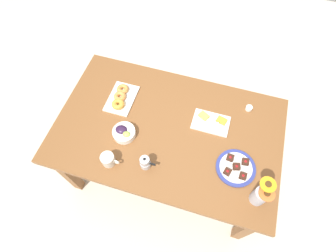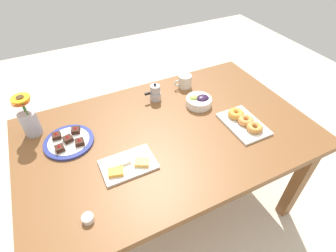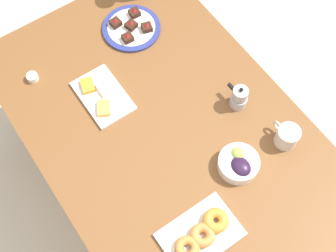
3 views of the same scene
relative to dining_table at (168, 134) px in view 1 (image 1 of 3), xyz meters
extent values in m
plane|color=beige|center=(0.00, 0.00, -0.65)|extent=(6.00, 6.00, 0.00)
cube|color=brown|center=(0.00, 0.00, 0.07)|extent=(1.60, 1.00, 0.04)
cube|color=brown|center=(-0.72, -0.42, -0.30)|extent=(0.07, 0.07, 0.70)
cube|color=brown|center=(0.72, -0.42, -0.30)|extent=(0.07, 0.07, 0.70)
cube|color=brown|center=(-0.72, 0.42, -0.30)|extent=(0.07, 0.07, 0.70)
cube|color=brown|center=(0.72, 0.42, -0.30)|extent=(0.07, 0.07, 0.70)
cylinder|color=beige|center=(-0.30, -0.35, 0.13)|extent=(0.09, 0.09, 0.09)
cylinder|color=brown|center=(-0.30, -0.35, 0.16)|extent=(0.08, 0.08, 0.00)
torus|color=beige|center=(-0.24, -0.35, 0.13)|extent=(0.05, 0.01, 0.05)
cylinder|color=white|center=(-0.28, -0.13, 0.11)|extent=(0.16, 0.16, 0.05)
ellipsoid|color=#2D1938|center=(-0.30, -0.12, 0.13)|extent=(0.09, 0.07, 0.04)
ellipsoid|color=#9EC14C|center=(-0.25, -0.15, 0.13)|extent=(0.06, 0.05, 0.04)
cube|color=white|center=(0.28, 0.13, 0.09)|extent=(0.26, 0.17, 0.01)
cube|color=#EFB74C|center=(0.22, 0.16, 0.11)|extent=(0.09, 0.08, 0.02)
cube|color=white|center=(0.30, 0.11, 0.11)|extent=(0.07, 0.05, 0.02)
cube|color=orange|center=(0.35, 0.16, 0.11)|extent=(0.08, 0.07, 0.02)
cube|color=white|center=(-0.41, 0.14, 0.09)|extent=(0.19, 0.28, 0.01)
torus|color=gold|center=(-0.40, 0.07, 0.12)|extent=(0.13, 0.13, 0.04)
torus|color=#DF8540|center=(-0.42, 0.14, 0.12)|extent=(0.12, 0.12, 0.03)
torus|color=#CA853D|center=(-0.42, 0.21, 0.12)|extent=(0.11, 0.11, 0.03)
cylinder|color=white|center=(0.52, 0.33, 0.10)|extent=(0.05, 0.05, 0.03)
cylinder|color=#C68923|center=(0.52, 0.33, 0.11)|extent=(0.04, 0.04, 0.01)
cylinder|color=navy|center=(0.51, -0.15, 0.09)|extent=(0.26, 0.26, 0.01)
cylinder|color=white|center=(0.51, -0.15, 0.09)|extent=(0.21, 0.21, 0.01)
cube|color=#381E14|center=(0.46, -0.10, 0.11)|extent=(0.05, 0.05, 0.02)
cone|color=red|center=(0.46, -0.10, 0.13)|extent=(0.02, 0.02, 0.01)
cube|color=#381E14|center=(0.56, -0.10, 0.11)|extent=(0.05, 0.05, 0.02)
cone|color=red|center=(0.56, -0.10, 0.13)|extent=(0.02, 0.02, 0.01)
cube|color=#381E14|center=(0.46, -0.20, 0.11)|extent=(0.05, 0.05, 0.02)
cone|color=red|center=(0.46, -0.20, 0.13)|extent=(0.02, 0.02, 0.01)
cube|color=#381E14|center=(0.56, -0.20, 0.11)|extent=(0.05, 0.05, 0.02)
cone|color=red|center=(0.56, -0.20, 0.13)|extent=(0.02, 0.02, 0.01)
cube|color=#381E14|center=(0.51, -0.15, 0.11)|extent=(0.05, 0.05, 0.02)
cone|color=red|center=(0.51, -0.15, 0.13)|extent=(0.02, 0.02, 0.01)
cylinder|color=#B2B2BC|center=(0.66, -0.31, 0.16)|extent=(0.09, 0.09, 0.14)
cylinder|color=#3D702D|center=(0.66, -0.30, 0.28)|extent=(0.01, 0.01, 0.10)
cylinder|color=orange|center=(0.66, -0.30, 0.33)|extent=(0.09, 0.09, 0.01)
cylinder|color=#472D14|center=(0.66, -0.30, 0.34)|extent=(0.04, 0.04, 0.01)
cylinder|color=#3D702D|center=(0.67, -0.33, 0.26)|extent=(0.01, 0.01, 0.06)
cylinder|color=orange|center=(0.67, -0.33, 0.29)|extent=(0.09, 0.09, 0.01)
cylinder|color=#472D14|center=(0.67, -0.33, 0.30)|extent=(0.04, 0.04, 0.01)
cylinder|color=#B7B7BC|center=(-0.06, -0.30, 0.11)|extent=(0.07, 0.07, 0.05)
cylinder|color=#B7B7BC|center=(-0.06, -0.30, 0.14)|extent=(0.05, 0.05, 0.01)
cylinder|color=#B7B7BC|center=(-0.06, -0.30, 0.17)|extent=(0.06, 0.06, 0.04)
sphere|color=black|center=(-0.06, -0.30, 0.20)|extent=(0.02, 0.02, 0.02)
cube|color=black|center=(-0.01, -0.30, 0.15)|extent=(0.04, 0.01, 0.01)
camera|label=1|loc=(0.26, -0.84, 1.72)|focal=28.00mm
camera|label=2|loc=(0.47, 0.95, 1.08)|focal=28.00mm
camera|label=3|loc=(-0.68, 0.47, 1.76)|focal=50.00mm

